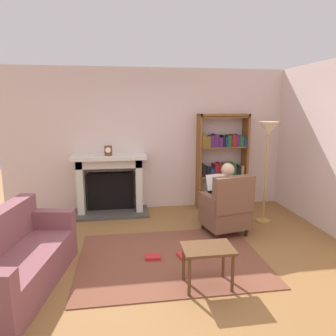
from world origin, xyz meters
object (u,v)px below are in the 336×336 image
(armchair_reading, at_px, (227,208))
(seated_reader, at_px, (224,194))
(bookshelf, at_px, (222,164))
(sofa_floral, at_px, (15,261))
(fireplace, at_px, (110,182))
(side_table, at_px, (208,254))
(floor_lamp, at_px, (268,138))
(mantel_clock, at_px, (108,151))

(armchair_reading, distance_m, seated_reader, 0.23)
(armchair_reading, height_order, seated_reader, seated_reader)
(bookshelf, bearing_deg, sofa_floral, -142.12)
(fireplace, height_order, side_table, fireplace)
(bookshelf, distance_m, armchair_reading, 1.47)
(seated_reader, height_order, floor_lamp, floor_lamp)
(fireplace, distance_m, side_table, 2.93)
(fireplace, height_order, sofa_floral, fireplace)
(armchair_reading, bearing_deg, seated_reader, -90.00)
(sofa_floral, bearing_deg, seated_reader, -56.75)
(bookshelf, bearing_deg, fireplace, -179.06)
(floor_lamp, bearing_deg, armchair_reading, -152.55)
(fireplace, bearing_deg, armchair_reading, -35.92)
(sofa_floral, distance_m, floor_lamp, 4.08)
(bookshelf, bearing_deg, armchair_reading, -104.60)
(bookshelf, relative_size, side_table, 3.30)
(mantel_clock, bearing_deg, seated_reader, -31.42)
(armchair_reading, relative_size, floor_lamp, 0.56)
(mantel_clock, xyz_separation_m, bookshelf, (2.19, 0.14, -0.33))
(fireplace, bearing_deg, seated_reader, -33.83)
(mantel_clock, relative_size, bookshelf, 0.10)
(bookshelf, distance_m, floor_lamp, 1.21)
(sofa_floral, bearing_deg, mantel_clock, -12.56)
(fireplace, bearing_deg, floor_lamp, -18.72)
(side_table, xyz_separation_m, floor_lamp, (1.51, 1.80, 1.08))
(mantel_clock, distance_m, side_table, 2.95)
(floor_lamp, bearing_deg, mantel_clock, 163.31)
(mantel_clock, height_order, bookshelf, bookshelf)
(fireplace, xyz_separation_m, bookshelf, (2.18, 0.04, 0.28))
(bookshelf, distance_m, side_table, 2.96)
(bookshelf, relative_size, floor_lamp, 1.06)
(seated_reader, bearing_deg, side_table, 54.08)
(seated_reader, bearing_deg, sofa_floral, 11.87)
(mantel_clock, distance_m, floor_lamp, 2.79)
(bookshelf, relative_size, armchair_reading, 1.90)
(sofa_floral, height_order, floor_lamp, floor_lamp)
(bookshelf, height_order, armchair_reading, bookshelf)
(seated_reader, distance_m, floor_lamp, 1.24)
(mantel_clock, bearing_deg, sofa_floral, -112.35)
(armchair_reading, bearing_deg, side_table, 51.51)
(fireplace, distance_m, floor_lamp, 2.93)
(seated_reader, relative_size, sofa_floral, 0.63)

